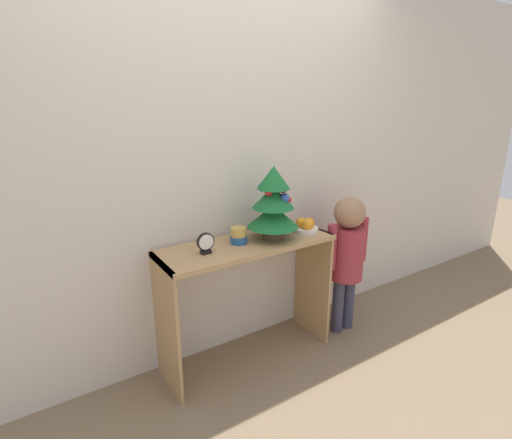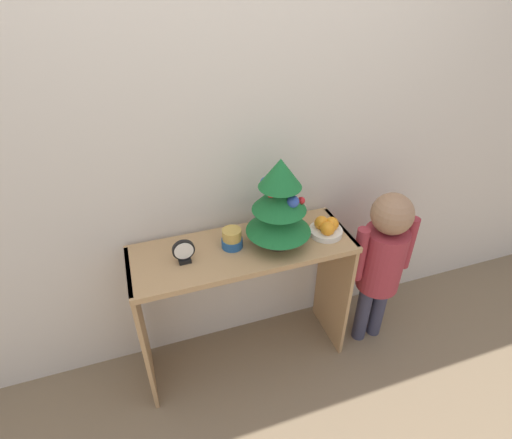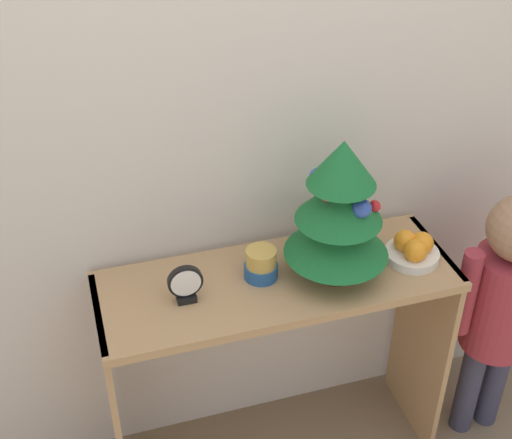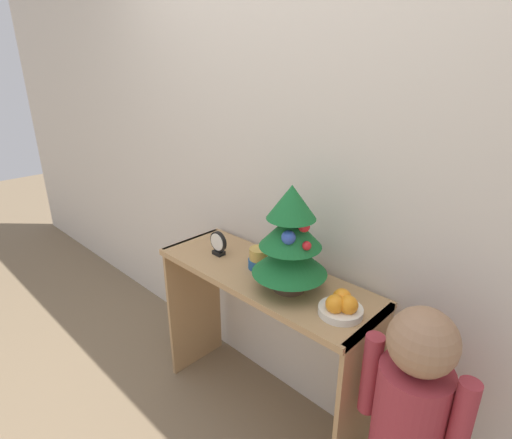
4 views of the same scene
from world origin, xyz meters
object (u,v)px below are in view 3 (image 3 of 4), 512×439
object	(u,v)px
fruit_bowl	(413,249)
singing_bowl	(261,264)
child_figure	(504,295)
mini_tree	(339,211)
desk_clock	(185,284)

from	to	relation	value
fruit_bowl	singing_bowl	bearing A→B (deg)	173.69
singing_bowl	child_figure	bearing A→B (deg)	-8.41
fruit_bowl	singing_bowl	xyz separation A→B (m)	(-0.49, 0.05, 0.01)
singing_bowl	mini_tree	bearing A→B (deg)	-12.31
mini_tree	fruit_bowl	bearing A→B (deg)	-1.12
fruit_bowl	child_figure	world-z (taller)	child_figure
singing_bowl	desk_clock	xyz separation A→B (m)	(-0.24, -0.04, 0.01)
fruit_bowl	child_figure	bearing A→B (deg)	-11.42
desk_clock	singing_bowl	bearing A→B (deg)	10.12
fruit_bowl	desk_clock	world-z (taller)	desk_clock
mini_tree	child_figure	world-z (taller)	mini_tree
mini_tree	desk_clock	distance (m)	0.50
mini_tree	child_figure	xyz separation A→B (m)	(0.60, -0.07, -0.41)
fruit_bowl	child_figure	distance (m)	0.41
child_figure	singing_bowl	bearing A→B (deg)	171.59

